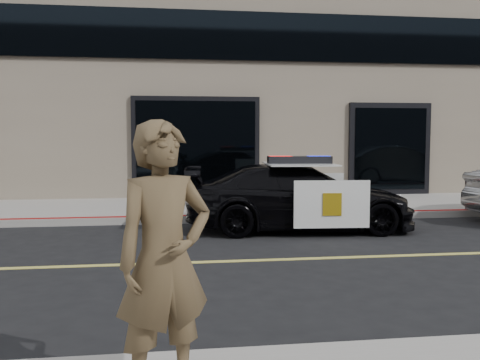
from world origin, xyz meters
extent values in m
plane|color=black|center=(0.00, 0.00, 0.00)|extent=(120.00, 120.00, 0.00)
cube|color=gray|center=(0.00, 5.25, 0.07)|extent=(60.00, 3.50, 0.15)
cube|color=#756856|center=(0.00, 10.50, 6.00)|extent=(60.00, 7.00, 12.00)
imported|color=black|center=(0.71, 2.40, 0.63)|extent=(2.43, 4.64, 1.27)
cube|color=white|center=(1.06, 1.47, 0.61)|extent=(1.35, 0.13, 0.85)
cube|color=white|center=(1.20, 3.28, 0.61)|extent=(1.35, 0.13, 0.85)
cube|color=white|center=(0.71, 2.40, 1.28)|extent=(1.38, 1.61, 0.02)
cube|color=gold|center=(1.06, 1.44, 0.61)|extent=(0.34, 0.04, 0.40)
cube|color=black|center=(0.71, 2.40, 1.35)|extent=(1.24, 0.41, 0.15)
cube|color=red|center=(0.34, 2.43, 1.36)|extent=(0.44, 0.31, 0.14)
cube|color=#0C19CC|center=(1.08, 2.38, 1.36)|extent=(0.44, 0.31, 0.14)
cylinder|color=silver|center=(-1.65, 4.19, 0.19)|extent=(0.36, 0.36, 0.08)
cylinder|color=silver|center=(-1.65, 4.19, 0.48)|extent=(0.26, 0.26, 0.51)
cylinder|color=silver|center=(-1.65, 4.19, 0.76)|extent=(0.31, 0.31, 0.06)
sphere|color=silver|center=(-1.65, 4.19, 0.82)|extent=(0.23, 0.23, 0.23)
cylinder|color=silver|center=(-1.65, 4.19, 0.92)|extent=(0.07, 0.07, 0.07)
cylinder|color=silver|center=(-1.65, 4.36, 0.55)|extent=(0.13, 0.12, 0.13)
cylinder|color=silver|center=(-1.65, 4.01, 0.55)|extent=(0.13, 0.12, 0.13)
cylinder|color=silver|center=(-1.65, 3.98, 0.48)|extent=(0.17, 0.14, 0.17)
imported|color=brown|center=(-1.85, -4.21, 1.03)|extent=(0.96, 0.90, 1.77)
camera|label=1|loc=(-1.84, -7.55, 1.81)|focal=40.00mm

